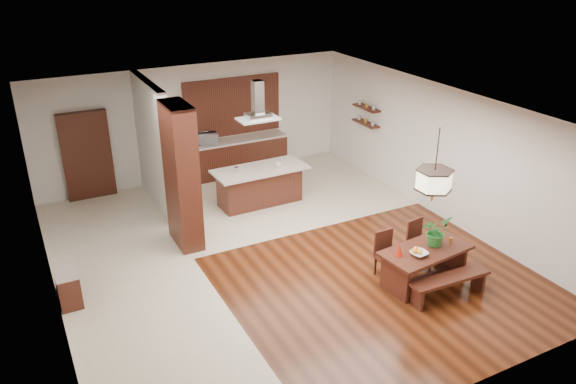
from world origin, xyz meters
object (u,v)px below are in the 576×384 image
range_hood (258,100)px  hallway_console (67,284)px  dining_chair_left (388,256)px  island_cup (279,164)px  fruit_bowl (419,254)px  kitchen_island (260,185)px  microwave (208,139)px  foliage_plant (436,231)px  dining_chair_right (420,243)px  pendant_lantern (436,166)px  dining_table (425,258)px  dining_bench (449,287)px

range_hood → hallway_console: bearing=-155.9°
dining_chair_left → island_cup: size_ratio=6.55×
fruit_bowl → kitchen_island: bearing=101.8°
island_cup → microwave: bearing=114.5°
fruit_bowl → microwave: size_ratio=0.58×
foliage_plant → island_cup: bearing=103.4°
kitchen_island → microwave: 2.12m
dining_chair_left → hallway_console: bearing=160.6°
dining_chair_right → kitchen_island: bearing=105.0°
hallway_console → pendant_lantern: bearing=-22.4°
hallway_console → dining_table: size_ratio=0.51×
dining_chair_right → foliage_plant: 0.72m
hallway_console → fruit_bowl: (5.46, -2.48, 0.40)m
kitchen_island → microwave: size_ratio=4.37×
dining_bench → fruit_bowl: fruit_bowl is taller
pendant_lantern → island_cup: (-0.77, 4.25, -1.30)m
kitchen_island → microwave: (-0.52, 1.96, 0.63)m
dining_chair_left → pendant_lantern: 1.92m
dining_chair_right → foliage_plant: (-0.12, -0.48, 0.51)m
dining_chair_left → range_hood: size_ratio=0.97×
pendant_lantern → kitchen_island: pendant_lantern is taller
range_hood → microwave: 2.45m
island_cup → range_hood: bearing=162.9°
dining_bench → foliage_plant: size_ratio=2.77×
hallway_console → range_hood: bearing=24.1°
dining_chair_right → fruit_bowl: dining_chair_right is taller
fruit_bowl → hallway_console: bearing=155.6°
dining_bench → microwave: size_ratio=3.02×
dining_chair_left → fruit_bowl: (0.20, -0.57, 0.28)m
island_cup → dining_chair_right: bearing=-73.2°
dining_chair_left → kitchen_island: size_ratio=0.40×
dining_bench → dining_chair_right: 1.18m
hallway_console → range_hood: 5.40m
kitchen_island → island_cup: size_ratio=16.35×
foliage_plant → kitchen_island: bearing=108.3°
dining_bench → kitchen_island: 5.13m
dining_chair_left → foliage_plant: foliage_plant is taller
hallway_console → range_hood: (4.52, 2.02, 2.15)m
foliage_plant → island_cup: size_ratio=4.08×
dining_bench → fruit_bowl: bearing=124.4°
range_hood → island_cup: range_hood is taller
dining_bench → pendant_lantern: size_ratio=1.15×
dining_table → foliage_plant: foliage_plant is taller
range_hood → kitchen_island: bearing=-90.0°
kitchen_island → dining_chair_right: bearing=-69.1°
hallway_console → pendant_lantern: (5.72, -2.36, 1.93)m
dining_bench → kitchen_island: kitchen_island is taller
dining_table → dining_chair_left: (-0.46, 0.45, -0.06)m
dining_bench → dining_chair_left: (-0.53, 1.04, 0.22)m
dining_chair_right → fruit_bowl: (-0.61, -0.66, 0.28)m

